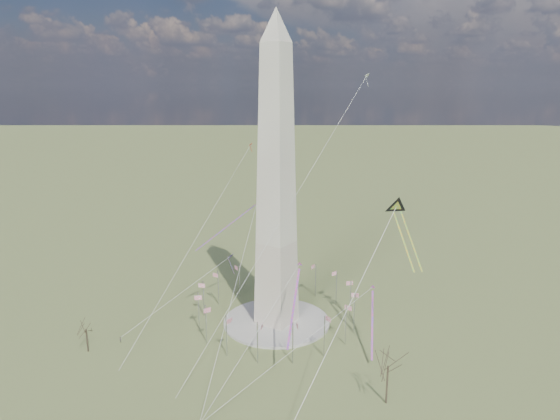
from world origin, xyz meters
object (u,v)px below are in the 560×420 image
Objects in this scene: tree_near at (388,363)px; kite_delta_black at (398,210)px; washington_monument at (276,184)px; person_west at (121,340)px.

kite_delta_black reaches higher than tree_near.
person_west is (-32.95, -38.56, -47.11)m from washington_monument.
kite_delta_black is at bearing -127.97° from person_west.
kite_delta_black is (71.60, 43.38, 43.03)m from person_west.
washington_monument reaches higher than kite_delta_black.
washington_monument is 69.22m from person_west.
person_west is at bearing -10.79° from kite_delta_black.
tree_near is (48.18, -20.68, -36.74)m from washington_monument.
tree_near reaches higher than person_west.
person_west is (-81.13, -17.88, -10.37)m from tree_near.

